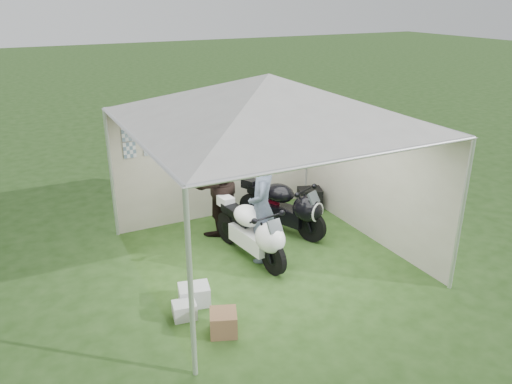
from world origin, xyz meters
The scene contains 11 objects.
ground centered at (0.00, 0.00, 0.00)m, with size 80.00×80.00×0.00m, color #274917.
canopy_tent centered at (0.00, 0.03, 2.58)m, with size 5.66×5.66×3.00m.
motorcycle_white centered at (-0.22, 0.08, 0.51)m, with size 0.57×1.87×0.92m.
motorcycle_black centered at (0.75, 0.71, 0.52)m, with size 0.99×1.77×0.93m.
paddock_stand centered at (0.41, 1.50, 0.14)m, with size 0.37×0.23×0.28m, color blue.
person_dark_jacket centered at (-0.37, 1.29, 0.95)m, with size 0.92×0.72×1.89m, color black.
person_blue_jacket centered at (-0.07, 0.06, 0.91)m, with size 0.66×0.44×1.82m, color slate.
equipment_box centered at (1.70, 1.38, 0.23)m, with size 0.45×0.36×0.45m, color black.
crate_0 centered at (-1.52, -0.67, 0.14)m, with size 0.42×0.33×0.28m, color silver.
crate_1 centered at (-1.41, -1.46, 0.15)m, with size 0.34×0.34×0.31m, color brown.
crate_2 centered at (-1.75, -0.92, 0.11)m, with size 0.31×0.26×0.23m, color silver.
Camera 1 is at (-3.43, -6.37, 4.06)m, focal length 35.00 mm.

